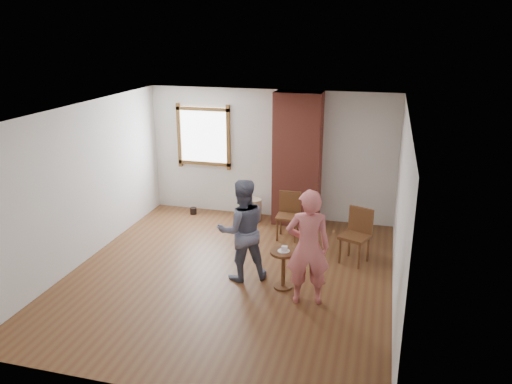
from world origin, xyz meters
TOP-DOWN VIEW (x-y plane):
  - ground at (0.00, 0.00)m, footprint 5.50×5.50m
  - room_shell at (-0.06, 0.61)m, footprint 5.04×5.52m
  - brick_chimney at (0.60, 2.50)m, footprint 0.90×0.50m
  - stoneware_crock at (-0.26, 2.40)m, footprint 0.36×0.36m
  - dark_pot at (-1.56, 2.40)m, footprint 0.16×0.16m
  - dining_chair_left at (0.60, 1.73)m, footprint 0.41×0.41m
  - dining_chair_right at (1.89, 1.04)m, footprint 0.56×0.56m
  - side_table at (0.90, -0.17)m, footprint 0.40×0.40m
  - cake_plate at (0.90, -0.17)m, footprint 0.18×0.18m
  - cake_slice at (0.91, -0.17)m, footprint 0.08×0.07m
  - man at (0.22, -0.02)m, footprint 0.98×0.91m
  - person_pink at (1.30, -0.48)m, footprint 0.69×0.52m

SIDE VIEW (x-z plane):
  - ground at x=0.00m, z-range 0.00..0.00m
  - dark_pot at x=-1.56m, z-range 0.00..0.14m
  - stoneware_crock at x=-0.26m, z-range 0.00..0.45m
  - side_table at x=0.90m, z-range 0.10..0.70m
  - dining_chair_left at x=0.60m, z-range 0.05..0.92m
  - dining_chair_right at x=1.89m, z-range 0.06..0.97m
  - cake_plate at x=0.90m, z-range 0.60..0.61m
  - cake_slice at x=0.91m, z-range 0.61..0.67m
  - man at x=0.22m, z-range 0.00..1.61m
  - person_pink at x=1.30m, z-range 0.00..1.69m
  - brick_chimney at x=0.60m, z-range 0.00..2.60m
  - room_shell at x=-0.06m, z-range 0.50..3.12m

